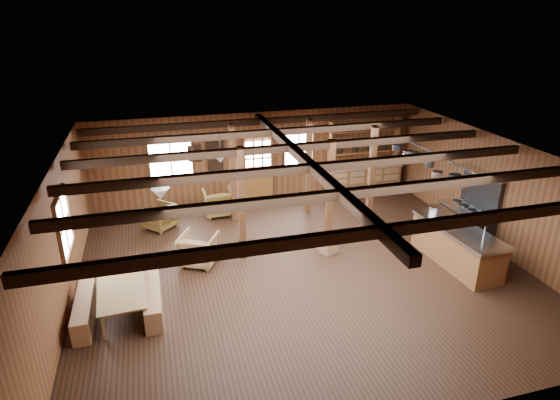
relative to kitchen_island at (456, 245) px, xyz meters
name	(u,v)px	position (x,y,z in m)	size (l,w,h in m)	color
room	(304,216)	(-3.60, 0.62, 0.92)	(10.04, 9.04, 2.84)	black
ceiling_joists	(302,158)	(-3.60, 0.79, 2.20)	(9.80, 8.82, 0.18)	black
timber_posts	(298,182)	(-3.08, 2.70, 0.92)	(3.95, 2.35, 2.80)	#402312
back_door	(258,174)	(-3.60, 5.07, 0.40)	(1.02, 0.08, 2.15)	brown
window_back_left	(171,159)	(-6.20, 5.08, 1.12)	(1.32, 0.06, 1.32)	white
window_back_right	(299,149)	(-2.30, 5.08, 1.12)	(1.02, 0.06, 1.32)	white
window_left	(63,224)	(-8.56, 1.12, 1.12)	(0.14, 1.24, 1.32)	white
notice_boards	(209,154)	(-5.10, 5.07, 1.16)	(1.08, 0.03, 0.90)	silver
back_counter	(362,175)	(-0.20, 4.82, 0.12)	(2.55, 0.60, 2.45)	brown
pendant_lamps	(194,174)	(-5.85, 1.62, 1.77)	(1.86, 2.36, 0.66)	#2A2A2C
pot_rack	(427,163)	(-0.45, 0.91, 1.79)	(0.45, 3.00, 0.46)	#2A2A2C
kitchen_island	(456,245)	(0.00, 0.00, 0.00)	(1.02, 2.55, 1.20)	brown
step_stool	(329,245)	(-2.69, 1.29, -0.27)	(0.46, 0.33, 0.41)	#9A6E46
commercial_range	(468,218)	(1.05, 1.03, 0.13)	(0.78, 1.50, 1.85)	#2A2A2C
dining_table	(125,301)	(-7.50, 0.02, -0.19)	(1.63, 0.91, 0.57)	olive
bench_wall	(85,309)	(-8.25, 0.02, -0.25)	(0.32, 1.69, 0.46)	#9A6E46
bench_aisle	(153,299)	(-6.97, 0.02, -0.24)	(0.33, 1.74, 0.48)	#9A6E46
armchair_a	(159,217)	(-6.69, 3.86, -0.13)	(0.74, 0.76, 0.69)	brown
armchair_b	(218,202)	(-4.99, 4.34, -0.10)	(0.82, 0.84, 0.76)	brown
armchair_c	(199,249)	(-5.86, 1.62, -0.10)	(0.81, 0.84, 0.76)	brown
counter_pot	(435,210)	(-0.09, 0.86, 0.56)	(0.31, 0.31, 0.19)	silver
bowl	(444,222)	(-0.20, 0.31, 0.50)	(0.28, 0.28, 0.07)	silver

